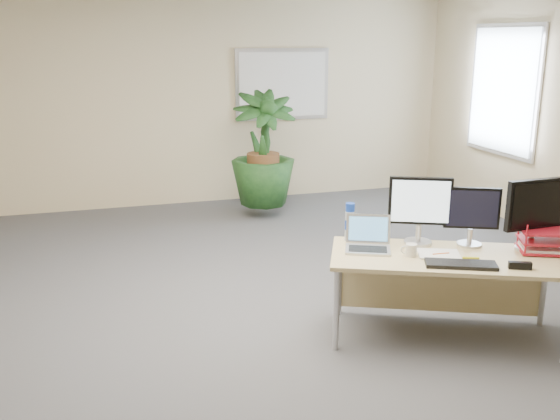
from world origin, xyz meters
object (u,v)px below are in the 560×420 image
object	(u,v)px
monitor_left	(420,206)
laptop	(368,241)
floor_plant	(263,157)
monitor_right	(472,213)
desk	(445,268)

from	to	relation	value
monitor_left	laptop	xyz separation A→B (m)	(-0.41, 0.01, -0.24)
floor_plant	laptop	distance (m)	3.24
floor_plant	laptop	size ratio (longest dim) A/B	3.58
floor_plant	monitor_right	size ratio (longest dim) A/B	3.32
floor_plant	desk	bearing A→B (deg)	-82.58
monitor_right	laptop	world-z (taller)	monitor_right
desk	laptop	xyz separation A→B (m)	(-0.52, 0.24, 0.19)
monitor_right	laptop	distance (m)	0.81
monitor_left	monitor_right	bearing A→B (deg)	-23.49
floor_plant	monitor_right	distance (m)	3.48
desk	monitor_left	xyz separation A→B (m)	(-0.11, 0.23, 0.43)
desk	floor_plant	bearing A→B (deg)	97.42
laptop	monitor_left	bearing A→B (deg)	-1.26
desk	monitor_right	distance (m)	0.46
desk	laptop	bearing A→B (deg)	155.77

